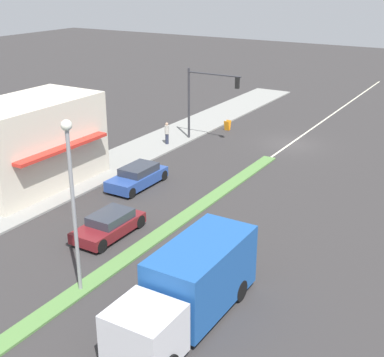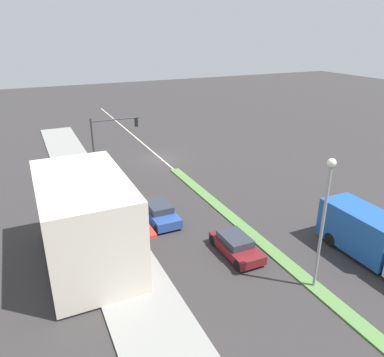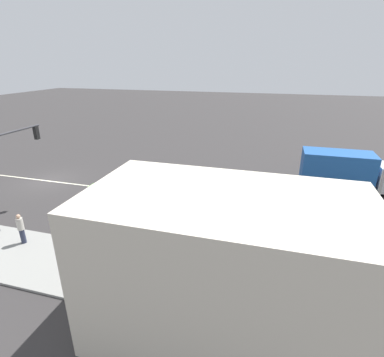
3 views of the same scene
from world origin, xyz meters
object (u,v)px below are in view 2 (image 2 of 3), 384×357
object	(u,v)px
warning_aframe_sign	(103,159)
street_lamp	(325,209)
coupe_blue	(160,212)
traffic_signal_main	(108,136)
delivery_truck	(373,238)
pedestrian	(94,177)
sedan_maroon	(236,245)

from	to	relation	value
warning_aframe_sign	street_lamp	bearing A→B (deg)	103.55
warning_aframe_sign	coupe_blue	world-z (taller)	coupe_blue
traffic_signal_main	delivery_truck	world-z (taller)	traffic_signal_main
street_lamp	coupe_blue	size ratio (longest dim) A/B	1.71
coupe_blue	pedestrian	bearing A→B (deg)	-68.85
sedan_maroon	warning_aframe_sign	bearing A→B (deg)	-79.35
street_lamp	delivery_truck	size ratio (longest dim) A/B	0.98
sedan_maroon	delivery_truck	bearing A→B (deg)	151.43
traffic_signal_main	delivery_truck	bearing A→B (deg)	118.42
traffic_signal_main	warning_aframe_sign	xyz separation A→B (m)	(-0.07, -3.84, -3.47)
street_lamp	sedan_maroon	distance (m)	6.61
pedestrian	delivery_truck	size ratio (longest dim) A/B	0.23
pedestrian	sedan_maroon	xyz separation A→B (m)	(-5.92, 14.28, -0.43)
warning_aframe_sign	delivery_truck	xyz separation A→B (m)	(-11.05, 24.40, 1.04)
pedestrian	coupe_blue	bearing A→B (deg)	111.15
delivery_truck	sedan_maroon	bearing A→B (deg)	-28.57
delivery_truck	pedestrian	bearing A→B (deg)	-54.21
traffic_signal_main	sedan_maroon	distance (m)	17.41
delivery_truck	sedan_maroon	size ratio (longest dim) A/B	1.86
pedestrian	delivery_truck	bearing A→B (deg)	125.79
warning_aframe_sign	delivery_truck	bearing A→B (deg)	114.37
coupe_blue	sedan_maroon	distance (m)	6.82
warning_aframe_sign	sedan_maroon	distance (m)	20.84
coupe_blue	street_lamp	bearing A→B (deg)	114.75
street_lamp	warning_aframe_sign	xyz separation A→B (m)	(6.05, -25.10, -4.35)
traffic_signal_main	street_lamp	size ratio (longest dim) A/B	0.76
street_lamp	warning_aframe_sign	bearing A→B (deg)	-76.45
warning_aframe_sign	coupe_blue	size ratio (longest dim) A/B	0.19
pedestrian	coupe_blue	size ratio (longest dim) A/B	0.40
traffic_signal_main	sedan_maroon	world-z (taller)	traffic_signal_main
warning_aframe_sign	traffic_signal_main	bearing A→B (deg)	88.92
traffic_signal_main	sedan_maroon	size ratio (longest dim) A/B	1.39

